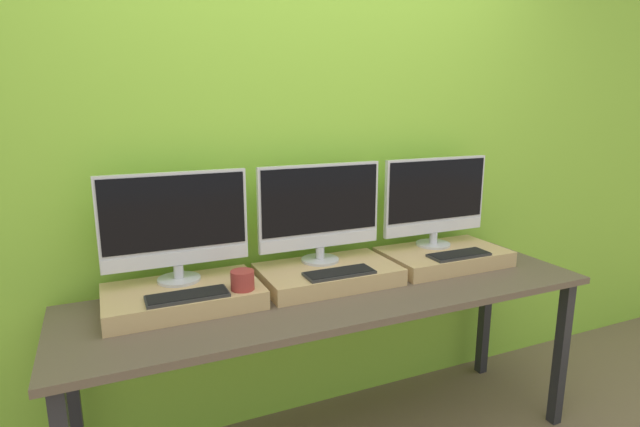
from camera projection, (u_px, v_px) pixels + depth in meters
wall_back at (304, 159)px, 2.38m from camera, size 8.00×0.04×2.60m
workbench at (339, 306)px, 2.16m from camera, size 2.27×0.65×0.77m
wooden_riser_left at (183, 296)px, 1.98m from camera, size 0.60×0.37×0.07m
monitor_left at (176, 224)px, 2.00m from camera, size 0.58×0.17×0.45m
keyboard_left at (187, 296)px, 1.87m from camera, size 0.30×0.12×0.01m
mug at (242, 280)px, 1.95m from camera, size 0.09×0.09×0.08m
wooden_riser_center at (328, 274)px, 2.24m from camera, size 0.60×0.37×0.07m
monitor_center at (320, 210)px, 2.25m from camera, size 0.58×0.17×0.45m
keyboard_center at (339, 273)px, 2.12m from camera, size 0.30×0.12×0.01m
wooden_riser_right at (443, 257)px, 2.49m from camera, size 0.60×0.37×0.07m
monitor_right at (436, 199)px, 2.50m from camera, size 0.58×0.17×0.45m
keyboard_right at (459, 255)px, 2.38m from camera, size 0.30×0.12×0.01m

